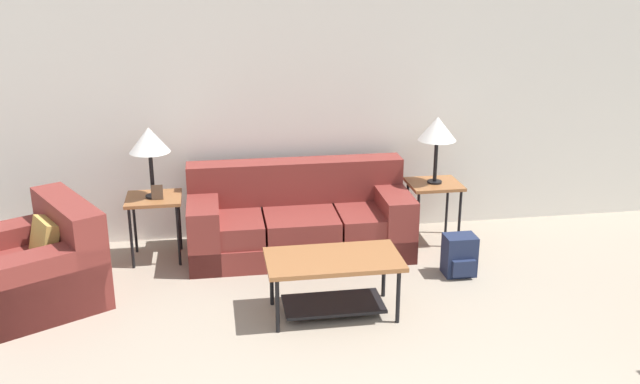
{
  "coord_description": "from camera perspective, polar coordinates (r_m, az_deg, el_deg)",
  "views": [
    {
      "loc": [
        -1.06,
        -2.03,
        2.68
      ],
      "look_at": [
        -0.17,
        3.47,
        0.8
      ],
      "focal_mm": 40.0,
      "sensor_mm": 36.0,
      "label": 1
    }
  ],
  "objects": [
    {
      "name": "coffee_table",
      "position": [
        5.49,
        1.08,
        -6.45
      ],
      "size": [
        1.03,
        0.57,
        0.47
      ],
      "color": "#935B33",
      "rests_on": "ground_plane"
    },
    {
      "name": "side_table_left",
      "position": [
        6.57,
        -13.13,
        -0.99
      ],
      "size": [
        0.49,
        0.44,
        0.6
      ],
      "color": "#935B33",
      "rests_on": "ground_plane"
    },
    {
      "name": "picture_frame",
      "position": [
        6.46,
        -12.9,
        -0.02
      ],
      "size": [
        0.1,
        0.04,
        0.13
      ],
      "color": "#4C3828",
      "rests_on": "side_table_left"
    },
    {
      "name": "wall_back",
      "position": [
        6.9,
        -0.17,
        7.13
      ],
      "size": [
        9.13,
        0.06,
        2.6
      ],
      "color": "silver",
      "rests_on": "ground_plane"
    },
    {
      "name": "armchair",
      "position": [
        6.14,
        -21.57,
        -5.62
      ],
      "size": [
        1.28,
        1.33,
        0.8
      ],
      "color": "maroon",
      "rests_on": "ground_plane"
    },
    {
      "name": "table_lamp_left",
      "position": [
        6.4,
        -13.51,
        3.98
      ],
      "size": [
        0.36,
        0.36,
        0.64
      ],
      "color": "black",
      "rests_on": "side_table_left"
    },
    {
      "name": "backpack",
      "position": [
        6.33,
        11.1,
        -5.02
      ],
      "size": [
        0.27,
        0.28,
        0.36
      ],
      "color": "#1E2847",
      "rests_on": "ground_plane"
    },
    {
      "name": "side_table_right",
      "position": [
        6.88,
        9.11,
        0.17
      ],
      "size": [
        0.49,
        0.44,
        0.6
      ],
      "color": "#935B33",
      "rests_on": "ground_plane"
    },
    {
      "name": "table_lamp_right",
      "position": [
        6.72,
        9.36,
        4.93
      ],
      "size": [
        0.36,
        0.36,
        0.64
      ],
      "color": "black",
      "rests_on": "side_table_right"
    },
    {
      "name": "couch",
      "position": [
        6.63,
        -1.68,
        -2.37
      ],
      "size": [
        2.04,
        0.85,
        0.82
      ],
      "color": "maroon",
      "rests_on": "ground_plane"
    }
  ]
}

